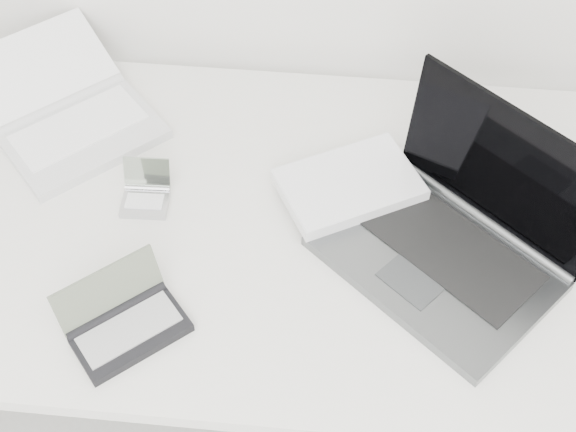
# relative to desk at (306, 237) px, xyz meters

# --- Properties ---
(desk) EXTENTS (1.60, 0.80, 0.73)m
(desk) POSITION_rel_desk_xyz_m (0.00, 0.00, 0.00)
(desk) COLOR white
(desk) RESTS_ON ground
(laptop_large) EXTENTS (0.55, 0.50, 0.26)m
(laptop_large) POSITION_rel_desk_xyz_m (0.21, -0.02, 0.09)
(laptop_large) COLOR #5B5F61
(laptop_large) RESTS_ON desk
(netbook_open_white) EXTENTS (0.45, 0.46, 0.10)m
(netbook_open_white) POSITION_rel_desk_xyz_m (-0.49, 0.20, 0.07)
(netbook_open_white) COLOR silver
(netbook_open_white) RESTS_ON desk
(pda_silver) EXTENTS (0.09, 0.10, 0.07)m
(pda_silver) POSITION_rel_desk_xyz_m (-0.30, 0.02, 0.06)
(pda_silver) COLOR #B6B6BB
(pda_silver) RESTS_ON desk
(palmtop_charcoal) EXTENTS (0.22, 0.21, 0.10)m
(palmtop_charcoal) POSITION_rel_desk_xyz_m (-0.27, -0.25, 0.07)
(palmtop_charcoal) COLOR black
(palmtop_charcoal) RESTS_ON desk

